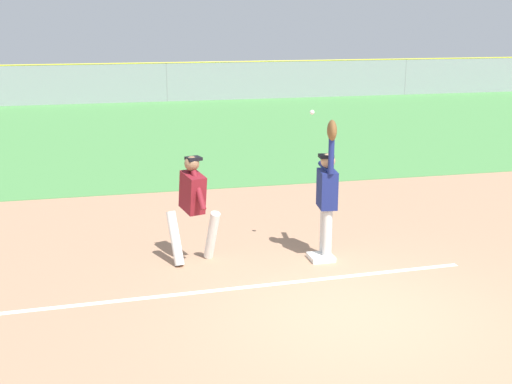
{
  "coord_description": "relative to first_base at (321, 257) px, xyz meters",
  "views": [
    {
      "loc": [
        -3.1,
        -7.47,
        3.78
      ],
      "look_at": [
        -0.72,
        2.5,
        1.05
      ],
      "focal_mm": 46.35,
      "sensor_mm": 36.0,
      "label": 1
    }
  ],
  "objects": [
    {
      "name": "baseball",
      "position": [
        -0.1,
        0.31,
        2.3
      ],
      "size": [
        0.07,
        0.07,
        0.07
      ],
      "primitive_type": "sphere",
      "color": "white"
    },
    {
      "name": "outfield_grass",
      "position": [
        -0.23,
        12.94,
        -0.04
      ],
      "size": [
        47.28,
        16.23,
        0.01
      ],
      "primitive_type": "cube",
      "color": "#4C8C47",
      "rests_on": "ground_plane"
    },
    {
      "name": "fielder",
      "position": [
        0.09,
        0.05,
        1.08
      ],
      "size": [
        0.31,
        0.9,
        2.28
      ],
      "rotation": [
        0.0,
        0.0,
        3.02
      ],
      "color": "silver",
      "rests_on": "ground_plane"
    },
    {
      "name": "parked_car_white",
      "position": [
        7.89,
        25.19,
        0.63
      ],
      "size": [
        4.59,
        2.51,
        1.25
      ],
      "rotation": [
        0.0,
        0.0,
        -0.12
      ],
      "color": "white",
      "rests_on": "ground_plane"
    },
    {
      "name": "first_base",
      "position": [
        0.0,
        0.0,
        0.0
      ],
      "size": [
        0.38,
        0.38,
        0.08
      ],
      "primitive_type": "cube",
      "rotation": [
        0.0,
        0.0,
        -0.0
      ],
      "color": "white",
      "rests_on": "ground_plane"
    },
    {
      "name": "parked_car_silver",
      "position": [
        -4.31,
        25.15,
        0.63
      ],
      "size": [
        4.48,
        2.28,
        1.25
      ],
      "rotation": [
        0.0,
        0.0,
        0.05
      ],
      "color": "#B7B7BC",
      "rests_on": "ground_plane"
    },
    {
      "name": "ground_plane",
      "position": [
        -0.23,
        -1.98,
        -0.04
      ],
      "size": [
        74.22,
        74.22,
        0.0
      ],
      "primitive_type": "plane",
      "color": "tan"
    },
    {
      "name": "runner",
      "position": [
        -2.0,
        0.36,
        0.96
      ],
      "size": [
        0.85,
        0.83,
        1.72
      ],
      "rotation": [
        0.0,
        0.0,
        0.29
      ],
      "color": "white",
      "rests_on": "ground_plane"
    },
    {
      "name": "chalk_foul_line",
      "position": [
        -4.0,
        -0.9,
        -0.04
      ],
      "size": [
        12.0,
        0.48,
        0.01
      ],
      "primitive_type": "cube",
      "rotation": [
        0.0,
        0.0,
        0.03
      ],
      "color": "white",
      "rests_on": "ground_plane"
    },
    {
      "name": "outfield_fence",
      "position": [
        -0.23,
        21.05,
        0.85
      ],
      "size": [
        47.36,
        0.08,
        1.78
      ],
      "color": "#93999E",
      "rests_on": "ground_plane"
    },
    {
      "name": "parked_car_green",
      "position": [
        1.78,
        24.86,
        0.63
      ],
      "size": [
        4.52,
        2.35,
        1.25
      ],
      "rotation": [
        0.0,
        0.0,
        -0.07
      ],
      "color": "#1E6B33",
      "rests_on": "ground_plane"
    }
  ]
}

